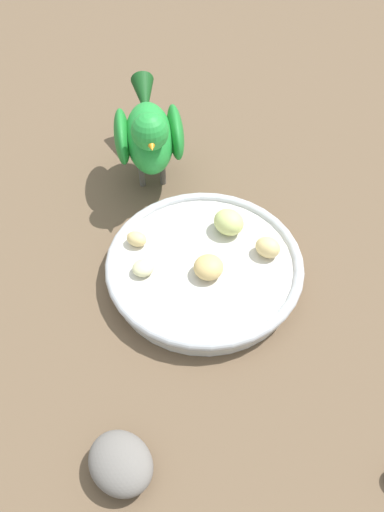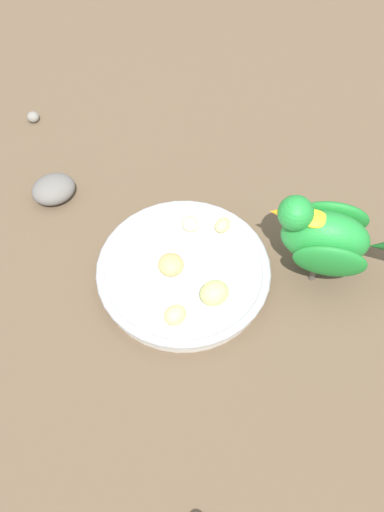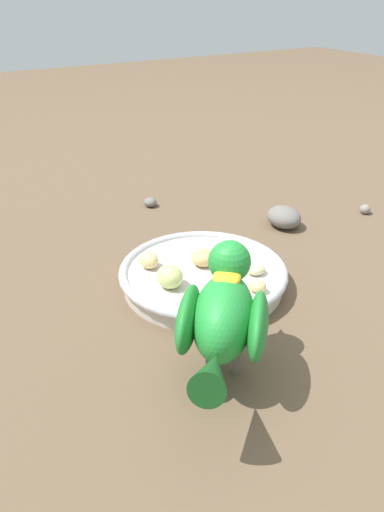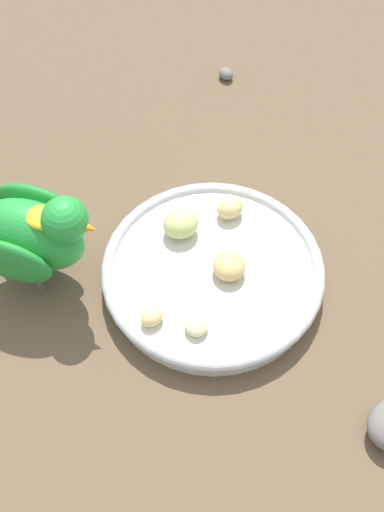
# 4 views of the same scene
# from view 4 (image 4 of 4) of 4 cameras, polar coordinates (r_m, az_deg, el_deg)

# --- Properties ---
(ground_plane) EXTENTS (4.00, 4.00, 0.00)m
(ground_plane) POSITION_cam_4_polar(r_m,az_deg,el_deg) (0.82, 1.08, -3.01)
(ground_plane) COLOR brown
(feeding_bowl) EXTENTS (0.23, 0.23, 0.03)m
(feeding_bowl) POSITION_cam_4_polar(r_m,az_deg,el_deg) (0.82, 1.52, -1.33)
(feeding_bowl) COLOR beige
(feeding_bowl) RESTS_ON ground_plane
(apple_piece_0) EXTENTS (0.04, 0.04, 0.02)m
(apple_piece_0) POSITION_cam_4_polar(r_m,az_deg,el_deg) (0.80, 2.72, -0.75)
(apple_piece_0) COLOR tan
(apple_piece_0) RESTS_ON feeding_bowl
(apple_piece_1) EXTENTS (0.03, 0.03, 0.02)m
(apple_piece_1) POSITION_cam_4_polar(r_m,az_deg,el_deg) (0.77, -2.93, -4.43)
(apple_piece_1) COLOR #E5C67F
(apple_piece_1) RESTS_ON feeding_bowl
(apple_piece_2) EXTENTS (0.03, 0.03, 0.01)m
(apple_piece_2) POSITION_cam_4_polar(r_m,az_deg,el_deg) (0.77, 0.31, -5.05)
(apple_piece_2) COLOR beige
(apple_piece_2) RESTS_ON feeding_bowl
(apple_piece_3) EXTENTS (0.03, 0.03, 0.02)m
(apple_piece_3) POSITION_cam_4_polar(r_m,az_deg,el_deg) (0.85, 2.78, 3.53)
(apple_piece_3) COLOR #E5C67F
(apple_piece_3) RESTS_ON feeding_bowl
(apple_piece_4) EXTENTS (0.04, 0.03, 0.03)m
(apple_piece_4) POSITION_cam_4_polar(r_m,az_deg,el_deg) (0.83, -0.67, 2.40)
(apple_piece_4) COLOR #C6D17A
(apple_piece_4) RESTS_ON feeding_bowl
(parrot) EXTENTS (0.17, 0.15, 0.14)m
(parrot) POSITION_cam_4_polar(r_m,az_deg,el_deg) (0.79, -11.99, 1.80)
(parrot) COLOR #59544C
(parrot) RESTS_ON ground_plane
(pebble_2) EXTENTS (0.02, 0.02, 0.01)m
(pebble_2) POSITION_cam_4_polar(r_m,az_deg,el_deg) (1.03, 2.49, 13.12)
(pebble_2) COLOR slate
(pebble_2) RESTS_ON ground_plane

